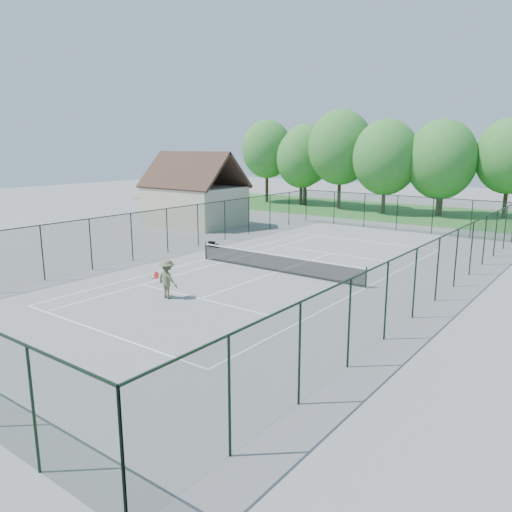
# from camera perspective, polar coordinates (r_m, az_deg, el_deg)

# --- Properties ---
(ground) EXTENTS (140.00, 140.00, 0.00)m
(ground) POSITION_cam_1_polar(r_m,az_deg,el_deg) (28.69, 2.40, -1.85)
(ground) COLOR gray
(ground) RESTS_ON ground
(grass_far) EXTENTS (80.00, 16.00, 0.01)m
(grass_far) POSITION_cam_1_polar(r_m,az_deg,el_deg) (55.67, 20.25, 4.39)
(grass_far) COLOR #387C2F
(grass_far) RESTS_ON ground
(court_lines) EXTENTS (11.05, 23.85, 0.01)m
(court_lines) POSITION_cam_1_polar(r_m,az_deg,el_deg) (28.69, 2.40, -1.84)
(court_lines) COLOR white
(court_lines) RESTS_ON ground
(tennis_net) EXTENTS (11.08, 0.08, 1.10)m
(tennis_net) POSITION_cam_1_polar(r_m,az_deg,el_deg) (28.55, 2.41, -0.73)
(tennis_net) COLOR black
(tennis_net) RESTS_ON ground
(fence_enclosure) EXTENTS (18.05, 36.05, 3.02)m
(fence_enclosure) POSITION_cam_1_polar(r_m,az_deg,el_deg) (28.34, 2.43, 1.21)
(fence_enclosure) COLOR #19351F
(fence_enclosure) RESTS_ON ground
(utility_building) EXTENTS (8.60, 6.27, 6.63)m
(utility_building) POSITION_cam_1_polar(r_m,az_deg,el_deg) (45.89, -7.06, 7.41)
(utility_building) COLOR beige
(utility_building) RESTS_ON ground
(tree_line_far) EXTENTS (39.40, 6.40, 9.70)m
(tree_line_far) POSITION_cam_1_polar(r_m,az_deg,el_deg) (55.23, 20.72, 10.54)
(tree_line_far) COLOR #3C261C
(tree_line_far) RESTS_ON ground
(sports_bag_a) EXTENTS (0.52, 0.40, 0.36)m
(sports_bag_a) POSITION_cam_1_polar(r_m,az_deg,el_deg) (36.08, -5.11, 1.38)
(sports_bag_a) COLOR black
(sports_bag_a) RESTS_ON ground
(sports_bag_b) EXTENTS (0.39, 0.32, 0.26)m
(sports_bag_b) POSITION_cam_1_polar(r_m,az_deg,el_deg) (35.70, -4.57, 1.19)
(sports_bag_b) COLOR black
(sports_bag_b) RESTS_ON ground
(tennis_player) EXTENTS (1.91, 0.82, 1.87)m
(tennis_player) POSITION_cam_1_polar(r_m,az_deg,el_deg) (23.95, -10.08, -2.61)
(tennis_player) COLOR #5C5F41
(tennis_player) RESTS_ON ground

